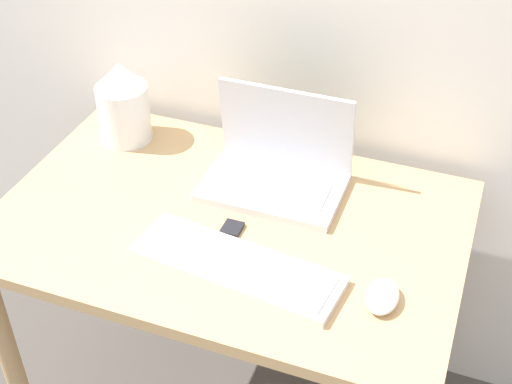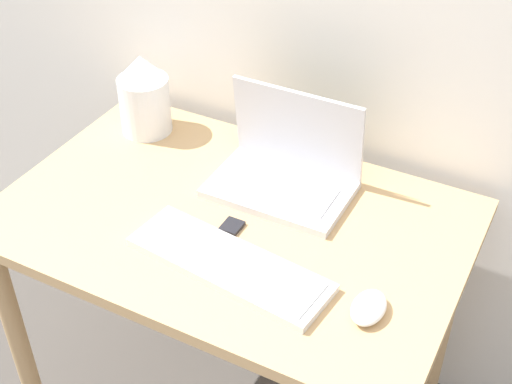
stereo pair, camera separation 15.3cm
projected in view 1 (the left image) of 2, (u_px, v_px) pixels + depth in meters
The scene contains 6 objects.
desk at pixel (230, 253), 1.68m from camera, with size 1.06×0.69×0.75m.
laptop at pixel (277, 166), 1.69m from camera, with size 0.33×0.22×0.23m.
keyboard at pixel (237, 266), 1.48m from camera, with size 0.46×0.19×0.02m.
mouse at pixel (382, 296), 1.40m from camera, with size 0.07×0.10×0.03m.
vase at pixel (123, 103), 1.82m from camera, with size 0.13×0.13×0.22m.
mp3_player at pixel (232, 228), 1.58m from camera, with size 0.04×0.05×0.01m.
Camera 1 is at (0.49, -0.80, 1.78)m, focal length 50.00 mm.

